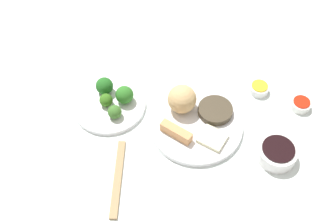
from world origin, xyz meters
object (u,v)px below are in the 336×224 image
(broccoli_plate, at_px, (109,105))
(sauce_ramekin_sweet_and_sour, at_px, (301,105))
(main_plate, at_px, (196,125))
(soy_sauce_bowl, at_px, (277,153))
(chopsticks_pair, at_px, (118,178))
(sauce_ramekin_hot_mustard, at_px, (259,89))

(broccoli_plate, distance_m, sauce_ramekin_sweet_and_sour, 0.57)
(main_plate, xyz_separation_m, soy_sauce_bowl, (-0.07, 0.22, 0.01))
(chopsticks_pair, bearing_deg, main_plate, 171.00)
(sauce_ramekin_hot_mustard, bearing_deg, main_plate, -13.07)
(soy_sauce_bowl, relative_size, chopsticks_pair, 0.47)
(sauce_ramekin_sweet_and_sour, distance_m, sauce_ramekin_hot_mustard, 0.13)
(sauce_ramekin_sweet_and_sour, distance_m, chopsticks_pair, 0.58)
(main_plate, height_order, broccoli_plate, main_plate)
(sauce_ramekin_hot_mustard, bearing_deg, soy_sauce_bowl, 46.27)
(broccoli_plate, distance_m, chopsticks_pair, 0.25)
(soy_sauce_bowl, bearing_deg, main_plate, -72.51)
(soy_sauce_bowl, bearing_deg, broccoli_plate, -67.84)
(broccoli_plate, xyz_separation_m, chopsticks_pair, (0.15, 0.20, -0.00))
(broccoli_plate, relative_size, chopsticks_pair, 0.95)
(soy_sauce_bowl, distance_m, sauce_ramekin_sweet_and_sour, 0.20)
(soy_sauce_bowl, xyz_separation_m, chopsticks_pair, (0.34, -0.27, -0.02))
(main_plate, bearing_deg, sauce_ramekin_hot_mustard, 166.93)
(sauce_ramekin_sweet_and_sour, xyz_separation_m, sauce_ramekin_hot_mustard, (0.03, -0.13, 0.00))
(broccoli_plate, bearing_deg, main_plate, 116.29)
(soy_sauce_bowl, xyz_separation_m, sauce_ramekin_sweet_and_sour, (-0.19, -0.04, -0.01))
(main_plate, xyz_separation_m, chopsticks_pair, (0.27, -0.04, -0.00))
(broccoli_plate, relative_size, sauce_ramekin_sweet_and_sour, 3.62)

